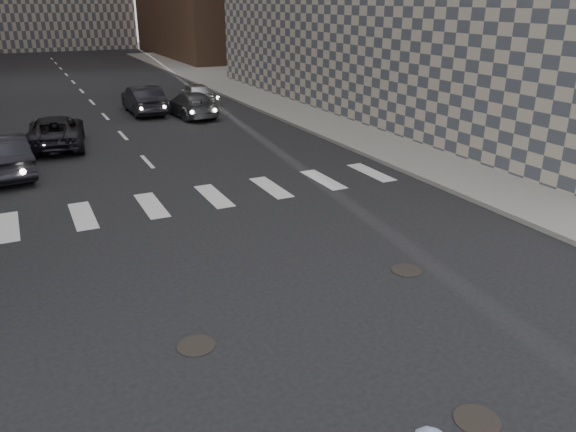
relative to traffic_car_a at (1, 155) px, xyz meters
name	(u,v)px	position (x,y,z in m)	size (l,w,h in m)	color
ground	(325,353)	(4.98, -14.41, -0.74)	(160.00, 160.00, 0.00)	black
sidewalk_right	(373,106)	(19.48, 5.59, -0.66)	(13.00, 80.00, 0.15)	gray
manhole_a	(477,420)	(6.18, -16.91, -0.73)	(0.70, 0.70, 0.02)	black
manhole_b	(196,346)	(2.98, -13.21, -0.73)	(0.70, 0.70, 0.02)	black
manhole_c	(406,270)	(8.28, -12.41, -0.73)	(0.70, 0.70, 0.02)	black
traffic_car_a	(1,155)	(0.00, 0.00, 0.00)	(1.57, 4.49, 1.48)	black
traffic_car_b	(191,104)	(9.17, 7.59, -0.09)	(1.82, 4.48, 1.30)	#4F5055
traffic_car_c	(56,132)	(2.08, 3.59, -0.07)	(2.21, 4.79, 1.33)	black
traffic_car_d	(196,93)	(10.57, 11.16, -0.10)	(1.52, 3.77, 1.28)	silver
traffic_car_e	(143,100)	(7.09, 9.59, 0.01)	(1.58, 4.54, 1.50)	black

